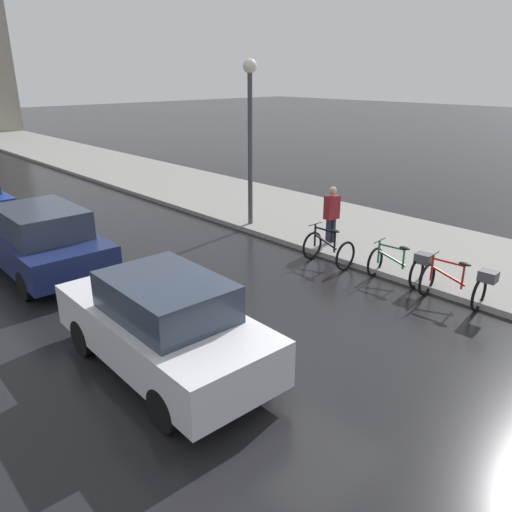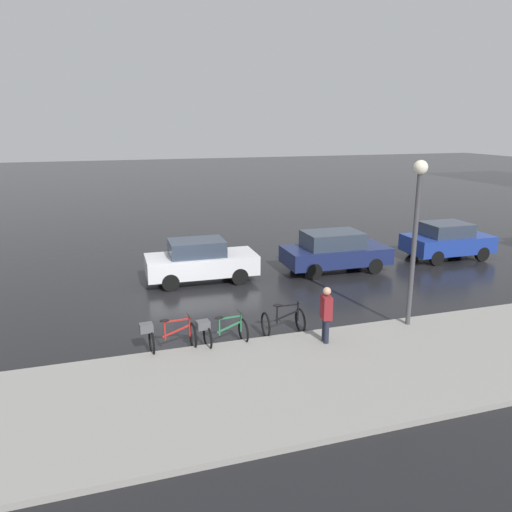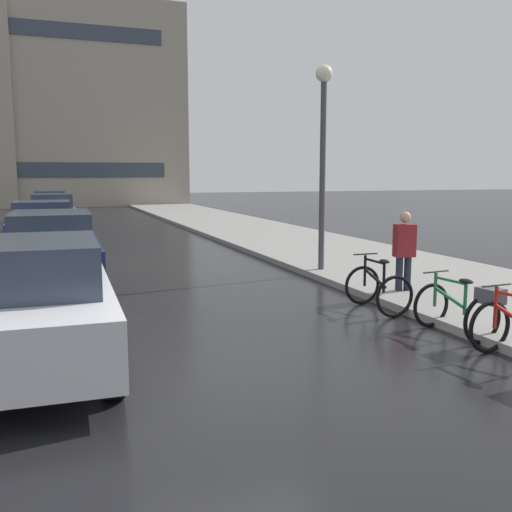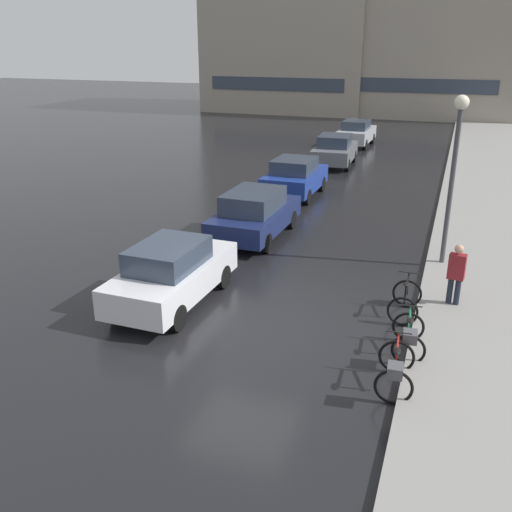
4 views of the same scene
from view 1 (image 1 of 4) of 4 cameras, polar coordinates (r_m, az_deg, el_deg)
The scene contains 9 objects.
ground_plane at distance 9.16m, azimuth 6.35°, elevation -10.00°, with size 140.00×140.00×0.00m, color black.
sidewalk_kerb at distance 19.85m, azimuth -4.14°, elevation 7.02°, with size 4.80×60.00×0.14m, color gray.
bicycle_nearest at distance 11.19m, azimuth 22.28°, elevation -2.86°, with size 0.81×1.46×0.98m.
bicycle_second at distance 11.89m, azimuth 16.31°, elevation -0.89°, with size 0.82×1.40×0.93m.
bicycle_third at distance 12.71m, azimuth 8.26°, elevation 0.79°, with size 0.74×1.13×0.99m.
car_white at distance 8.16m, azimuth -10.52°, elevation -7.65°, with size 1.89×4.24×1.65m.
car_navy at distance 12.98m, azimuth -23.25°, elevation 1.71°, with size 2.03×4.36×1.64m.
pedestrian at distance 13.85m, azimuth 8.63°, elevation 4.81°, with size 0.43×0.29×1.71m.
streetlamp at distance 15.11m, azimuth -0.69°, elevation 15.48°, with size 0.40×0.40×4.97m.
Camera 1 is at (-6.09, -5.08, 4.60)m, focal length 35.00 mm.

